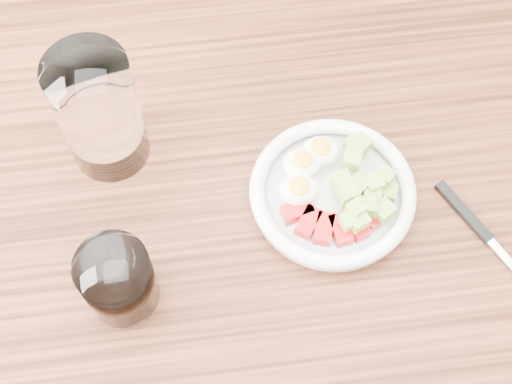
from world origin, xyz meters
TOP-DOWN VIEW (x-y plane):
  - ground at (0.00, 0.00)m, footprint 4.00×4.00m
  - dining_table at (0.00, 0.00)m, footprint 1.50×0.90m
  - bowl at (0.08, 0.01)m, footprint 0.19×0.19m
  - fork at (0.24, -0.05)m, footprint 0.10×0.17m
  - water_glass at (-0.17, 0.10)m, footprint 0.09×0.09m
  - coffee_glass at (-0.17, -0.08)m, footprint 0.08×0.08m

SIDE VIEW (x-z plane):
  - ground at x=0.00m, z-range 0.00..0.00m
  - dining_table at x=0.00m, z-range 0.28..1.05m
  - fork at x=0.24m, z-range 0.77..0.78m
  - bowl at x=0.08m, z-range 0.76..0.81m
  - coffee_glass at x=-0.17m, z-range 0.77..0.86m
  - water_glass at x=-0.17m, z-range 0.77..0.93m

